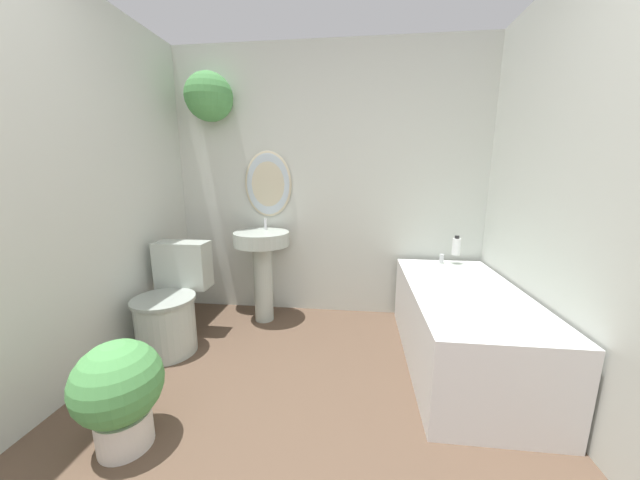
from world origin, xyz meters
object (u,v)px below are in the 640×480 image
at_px(pedestal_sink, 262,257).
at_px(toilet, 171,307).
at_px(potted_plant, 119,390).
at_px(bathtub, 462,324).
at_px(shampoo_bottle, 456,246).

bearing_deg(pedestal_sink, toilet, -136.35).
height_order(toilet, potted_plant, toilet).
bearing_deg(bathtub, shampoo_bottle, 80.01).
distance_m(pedestal_sink, shampoo_bottle, 1.66).
bearing_deg(potted_plant, pedestal_sink, 78.96).
bearing_deg(toilet, potted_plant, -72.74).
distance_m(toilet, potted_plant, 0.94).
relative_size(pedestal_sink, potted_plant, 1.68).
height_order(pedestal_sink, potted_plant, pedestal_sink).
bearing_deg(pedestal_sink, shampoo_bottle, 4.23).
distance_m(toilet, pedestal_sink, 0.81).
bearing_deg(bathtub, pedestal_sink, 161.96).
height_order(bathtub, shampoo_bottle, shampoo_bottle).
xyz_separation_m(toilet, shampoo_bottle, (2.21, 0.65, 0.38)).
height_order(bathtub, potted_plant, bathtub).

